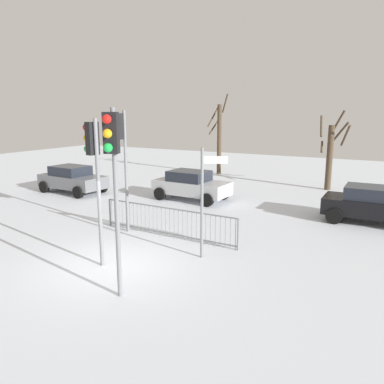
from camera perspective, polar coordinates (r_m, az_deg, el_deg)
ground_plane at (r=11.58m, az=-11.81°, el=-10.65°), size 60.00×60.00×0.00m
traffic_light_rear_left at (r=11.00m, az=-14.39°, el=4.72°), size 0.56×0.35×4.21m
traffic_light_rear_right at (r=8.72m, az=-11.70°, el=4.35°), size 0.39×0.54×4.48m
traffic_light_foreground_right at (r=13.95m, az=-10.50°, el=6.98°), size 0.45×0.48×4.42m
direction_sign_post at (r=11.39m, az=1.78°, el=-0.87°), size 0.74×0.33×3.36m
pedestrian_guard_railing at (r=13.66m, az=-3.63°, el=-4.43°), size 5.49×0.19×1.07m
car_black_trailing at (r=16.88m, az=25.28°, el=-1.64°), size 3.83×1.99×1.47m
car_silver_mid at (r=19.27m, az=-0.15°, el=1.07°), size 3.85×2.02×1.47m
car_grey_far at (r=21.99m, az=-17.38°, el=1.88°), size 3.88×2.09×1.47m
bare_tree_left at (r=22.98m, az=19.90°, el=5.54°), size 1.78×1.76×4.45m
bare_tree_centre at (r=27.22m, az=4.04°, el=8.16°), size 1.41×1.20×5.56m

